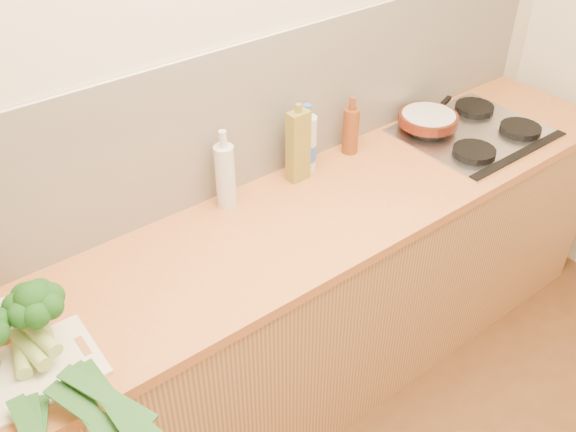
% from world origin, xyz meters
% --- Properties ---
extents(room_shell, '(3.50, 3.50, 3.50)m').
position_xyz_m(room_shell, '(0.00, 1.49, 1.17)').
color(room_shell, beige).
rests_on(room_shell, ground).
extents(counter, '(3.20, 0.62, 0.90)m').
position_xyz_m(counter, '(0.00, 1.20, 0.45)').
color(counter, tan).
rests_on(counter, ground).
extents(gas_hob, '(0.58, 0.50, 0.04)m').
position_xyz_m(gas_hob, '(1.02, 1.20, 0.91)').
color(gas_hob, silver).
rests_on(gas_hob, counter).
extents(chopping_board, '(0.35, 0.26, 0.01)m').
position_xyz_m(chopping_board, '(-0.90, 1.10, 0.91)').
color(chopping_board, '#EDE9CE').
rests_on(chopping_board, counter).
extents(broccoli_right, '(0.16, 0.16, 0.20)m').
position_xyz_m(broccoli_right, '(-0.83, 1.18, 1.05)').
color(broccoli_right, '#86A25E').
rests_on(broccoli_right, chopping_board).
extents(leek_front, '(0.22, 0.67, 0.04)m').
position_xyz_m(leek_front, '(-0.92, 1.08, 0.93)').
color(leek_front, white).
rests_on(leek_front, chopping_board).
extents(leek_mid, '(0.15, 0.69, 0.04)m').
position_xyz_m(leek_mid, '(-0.87, 1.06, 0.95)').
color(leek_mid, white).
rests_on(leek_mid, chopping_board).
extents(leek_back, '(0.18, 0.68, 0.04)m').
position_xyz_m(leek_back, '(-0.84, 1.06, 0.97)').
color(leek_back, white).
rests_on(leek_back, chopping_board).
extents(skillet, '(0.36, 0.25, 0.04)m').
position_xyz_m(skillet, '(0.89, 1.34, 0.96)').
color(skillet, '#541B0E').
rests_on(skillet, gas_hob).
extents(oil_tin, '(0.08, 0.05, 0.31)m').
position_xyz_m(oil_tin, '(0.23, 1.39, 1.04)').
color(oil_tin, olive).
rests_on(oil_tin, counter).
extents(glass_bottle, '(0.07, 0.07, 0.30)m').
position_xyz_m(glass_bottle, '(-0.08, 1.42, 1.02)').
color(glass_bottle, silver).
rests_on(glass_bottle, counter).
extents(amber_bottle, '(0.06, 0.06, 0.24)m').
position_xyz_m(amber_bottle, '(0.51, 1.42, 1.00)').
color(amber_bottle, brown).
rests_on(amber_bottle, counter).
extents(water_bottle, '(0.08, 0.08, 0.25)m').
position_xyz_m(water_bottle, '(0.29, 1.42, 1.01)').
color(water_bottle, silver).
rests_on(water_bottle, counter).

